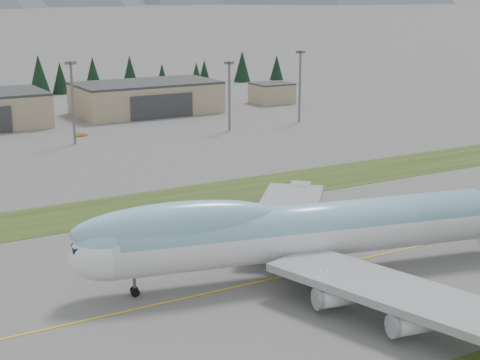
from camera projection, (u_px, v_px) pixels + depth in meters
ground at (261, 281)px, 107.26m from camera, size 7000.00×7000.00×0.00m
grass_strip_far at (143, 206)px, 145.07m from camera, size 400.00×18.00×0.08m
taxiway_line_main at (261, 281)px, 107.26m from camera, size 400.00×0.40×0.02m
boeing_747_freighter at (312, 229)px, 108.34m from camera, size 81.11×68.21×21.28m
hangar_right at (147, 98)px, 253.51m from camera, size 48.00×26.60×10.80m
control_shed at (272, 93)px, 276.37m from camera, size 14.00×12.00×7.60m
floodlight_masts at (6, 93)px, 189.66m from camera, size 185.85×7.93×23.13m
service_vehicle_b at (82, 136)px, 214.22m from camera, size 3.68×1.34×1.21m
service_vehicle_c at (158, 118)px, 245.33m from camera, size 2.74×4.66×1.27m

